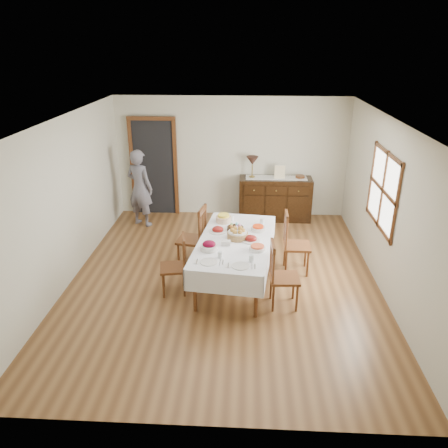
# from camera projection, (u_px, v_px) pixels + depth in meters

# --- Properties ---
(ground) EXTENTS (6.00, 6.00, 0.00)m
(ground) POSITION_uv_depth(u_px,v_px,m) (224.00, 279.00, 7.24)
(ground) COLOR brown
(room_shell) EXTENTS (5.02, 6.02, 2.65)m
(room_shell) POSITION_uv_depth(u_px,v_px,m) (216.00, 176.00, 7.00)
(room_shell) COLOR silver
(room_shell) RESTS_ON ground
(dining_table) EXTENTS (1.37, 2.32, 0.76)m
(dining_table) POSITION_uv_depth(u_px,v_px,m) (235.00, 245.00, 6.91)
(dining_table) COLOR white
(dining_table) RESTS_ON ground
(chair_left_near) EXTENTS (0.46, 0.46, 0.95)m
(chair_left_near) POSITION_uv_depth(u_px,v_px,m) (176.00, 264.00, 6.70)
(chair_left_near) COLOR #542D15
(chair_left_near) RESTS_ON ground
(chair_left_far) EXTENTS (0.52, 0.52, 1.09)m
(chair_left_far) POSITION_uv_depth(u_px,v_px,m) (195.00, 237.00, 7.48)
(chair_left_far) COLOR #542D15
(chair_left_far) RESTS_ON ground
(chair_right_near) EXTENTS (0.44, 0.44, 1.01)m
(chair_right_near) POSITION_uv_depth(u_px,v_px,m) (281.00, 275.00, 6.34)
(chair_right_near) COLOR #542D15
(chair_right_near) RESTS_ON ground
(chair_right_far) EXTENTS (0.45, 0.45, 1.06)m
(chair_right_far) POSITION_uv_depth(u_px,v_px,m) (294.00, 242.00, 7.29)
(chair_right_far) COLOR #542D15
(chair_right_far) RESTS_ON ground
(sideboard) EXTENTS (1.55, 0.56, 0.93)m
(sideboard) POSITION_uv_depth(u_px,v_px,m) (275.00, 199.00, 9.51)
(sideboard) COLOR black
(sideboard) RESTS_ON ground
(person) EXTENTS (0.64, 0.54, 1.74)m
(person) POSITION_uv_depth(u_px,v_px,m) (140.00, 186.00, 9.06)
(person) COLOR slate
(person) RESTS_ON ground
(bread_basket) EXTENTS (0.33, 0.33, 0.18)m
(bread_basket) POSITION_uv_depth(u_px,v_px,m) (238.00, 234.00, 6.89)
(bread_basket) COLOR olive
(bread_basket) RESTS_ON dining_table
(egg_basket) EXTENTS (0.27, 0.27, 0.11)m
(egg_basket) POSITION_uv_depth(u_px,v_px,m) (235.00, 228.00, 7.21)
(egg_basket) COLOR black
(egg_basket) RESTS_ON dining_table
(ham_platter_a) EXTENTS (0.29, 0.29, 0.11)m
(ham_platter_a) POSITION_uv_depth(u_px,v_px,m) (218.00, 230.00, 7.15)
(ham_platter_a) COLOR silver
(ham_platter_a) RESTS_ON dining_table
(ham_platter_b) EXTENTS (0.29, 0.29, 0.11)m
(ham_platter_b) POSITION_uv_depth(u_px,v_px,m) (251.00, 239.00, 6.82)
(ham_platter_b) COLOR silver
(ham_platter_b) RESTS_ON dining_table
(beet_bowl) EXTENTS (0.27, 0.27, 0.15)m
(beet_bowl) POSITION_uv_depth(u_px,v_px,m) (209.00, 246.00, 6.52)
(beet_bowl) COLOR silver
(beet_bowl) RESTS_ON dining_table
(carrot_bowl) EXTENTS (0.23, 0.23, 0.09)m
(carrot_bowl) POSITION_uv_depth(u_px,v_px,m) (258.00, 228.00, 7.18)
(carrot_bowl) COLOR silver
(carrot_bowl) RESTS_ON dining_table
(pineapple_bowl) EXTENTS (0.27, 0.27, 0.14)m
(pineapple_bowl) POSITION_uv_depth(u_px,v_px,m) (224.00, 219.00, 7.52)
(pineapple_bowl) COLOR #D5B08E
(pineapple_bowl) RESTS_ON dining_table
(casserole_dish) EXTENTS (0.24, 0.24, 0.08)m
(casserole_dish) POSITION_uv_depth(u_px,v_px,m) (257.00, 248.00, 6.52)
(casserole_dish) COLOR silver
(casserole_dish) RESTS_ON dining_table
(butter_dish) EXTENTS (0.15, 0.11, 0.07)m
(butter_dish) POSITION_uv_depth(u_px,v_px,m) (226.00, 243.00, 6.68)
(butter_dish) COLOR silver
(butter_dish) RESTS_ON dining_table
(setting_left) EXTENTS (0.43, 0.31, 0.10)m
(setting_left) POSITION_uv_depth(u_px,v_px,m) (212.00, 259.00, 6.21)
(setting_left) COLOR silver
(setting_left) RESTS_ON dining_table
(setting_right) EXTENTS (0.43, 0.31, 0.10)m
(setting_right) POSITION_uv_depth(u_px,v_px,m) (244.00, 263.00, 6.10)
(setting_right) COLOR silver
(setting_right) RESTS_ON dining_table
(glass_far_a) EXTENTS (0.06, 0.06, 0.09)m
(glass_far_a) POSITION_uv_depth(u_px,v_px,m) (232.00, 218.00, 7.57)
(glass_far_a) COLOR silver
(glass_far_a) RESTS_ON dining_table
(glass_far_b) EXTENTS (0.07, 0.07, 0.11)m
(glass_far_b) POSITION_uv_depth(u_px,v_px,m) (262.00, 221.00, 7.43)
(glass_far_b) COLOR silver
(glass_far_b) RESTS_ON dining_table
(runner) EXTENTS (1.30, 0.35, 0.01)m
(runner) POSITION_uv_depth(u_px,v_px,m) (276.00, 178.00, 9.35)
(runner) COLOR silver
(runner) RESTS_ON sideboard
(table_lamp) EXTENTS (0.26, 0.26, 0.46)m
(table_lamp) POSITION_uv_depth(u_px,v_px,m) (252.00, 161.00, 9.24)
(table_lamp) COLOR olive
(table_lamp) RESTS_ON sideboard
(picture_frame) EXTENTS (0.22, 0.08, 0.28)m
(picture_frame) POSITION_uv_depth(u_px,v_px,m) (280.00, 172.00, 9.25)
(picture_frame) COLOR beige
(picture_frame) RESTS_ON sideboard
(deco_bowl) EXTENTS (0.20, 0.20, 0.06)m
(deco_bowl) POSITION_uv_depth(u_px,v_px,m) (300.00, 177.00, 9.32)
(deco_bowl) COLOR #542D15
(deco_bowl) RESTS_ON sideboard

